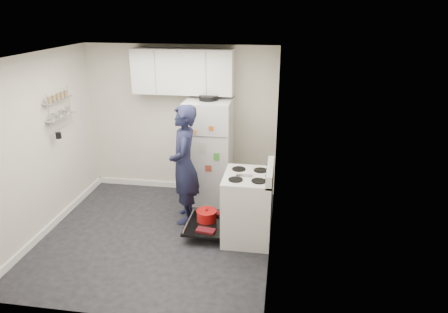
% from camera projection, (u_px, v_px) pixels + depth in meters
% --- Properties ---
extents(room, '(3.21, 3.21, 2.51)m').
position_uv_depth(room, '(150.00, 155.00, 5.30)').
color(room, black).
rests_on(room, ground).
extents(electric_range, '(0.66, 0.76, 1.10)m').
position_uv_depth(electric_range, '(247.00, 207.00, 5.49)').
color(electric_range, silver).
rests_on(electric_range, ground).
extents(open_oven_door, '(0.55, 0.70, 0.23)m').
position_uv_depth(open_oven_door, '(206.00, 220.00, 5.71)').
color(open_oven_door, black).
rests_on(open_oven_door, ground).
extents(refrigerator, '(0.72, 0.74, 1.77)m').
position_uv_depth(refrigerator, '(209.00, 151.00, 6.47)').
color(refrigerator, silver).
rests_on(refrigerator, ground).
extents(upper_cabinets, '(1.60, 0.33, 0.70)m').
position_uv_depth(upper_cabinets, '(183.00, 71.00, 6.26)').
color(upper_cabinets, silver).
rests_on(upper_cabinets, room).
extents(wall_shelf_rack, '(0.14, 0.60, 0.61)m').
position_uv_depth(wall_shelf_rack, '(59.00, 108.00, 5.76)').
color(wall_shelf_rack, '#B2B2B7').
rests_on(wall_shelf_rack, room).
extents(person, '(0.54, 0.72, 1.78)m').
position_uv_depth(person, '(184.00, 165.00, 5.82)').
color(person, '#181A36').
rests_on(person, ground).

